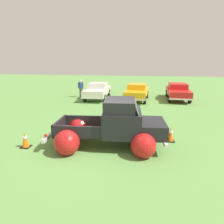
{
  "coord_description": "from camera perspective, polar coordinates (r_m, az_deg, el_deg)",
  "views": [
    {
      "loc": [
        1.56,
        -7.3,
        3.34
      ],
      "look_at": [
        0.0,
        1.36,
        1.05
      ],
      "focal_mm": 31.3,
      "sensor_mm": 36.0,
      "label": 1
    }
  ],
  "objects": [
    {
      "name": "spectator_0",
      "position": [
        18.98,
        -9.11,
        7.13
      ],
      "size": [
        0.53,
        0.35,
        1.66
      ],
      "rotation": [
        0.0,
        0.0,
        1.53
      ],
      "color": "gray",
      "rests_on": "ground"
    },
    {
      "name": "lane_cone_0",
      "position": [
        8.77,
        16.75,
        -6.28
      ],
      "size": [
        0.36,
        0.36,
        0.63
      ],
      "color": "black",
      "rests_on": "ground"
    },
    {
      "name": "vintage_pickup_truck",
      "position": [
        7.87,
        1.06,
        -4.59
      ],
      "size": [
        4.77,
        3.08,
        1.96
      ],
      "rotation": [
        0.0,
        0.0,
        0.09
      ],
      "color": "black",
      "rests_on": "ground"
    },
    {
      "name": "lane_cone_1",
      "position": [
        8.57,
        -24.04,
        -7.45
      ],
      "size": [
        0.36,
        0.36,
        0.63
      ],
      "color": "black",
      "rests_on": "ground"
    },
    {
      "name": "show_car_1",
      "position": [
        17.34,
        7.31,
        5.96
      ],
      "size": [
        2.05,
        4.33,
        1.43
      ],
      "rotation": [
        0.0,
        0.0,
        -1.63
      ],
      "color": "black",
      "rests_on": "ground"
    },
    {
      "name": "show_car_2",
      "position": [
        18.52,
        18.64,
        5.88
      ],
      "size": [
        1.89,
        4.62,
        1.43
      ],
      "rotation": [
        0.0,
        0.0,
        -1.59
      ],
      "color": "black",
      "rests_on": "ground"
    },
    {
      "name": "show_car_0",
      "position": [
        18.07,
        -4.2,
        6.41
      ],
      "size": [
        2.13,
        4.75,
        1.43
      ],
      "rotation": [
        0.0,
        0.0,
        -1.51
      ],
      "color": "black",
      "rests_on": "ground"
    },
    {
      "name": "ground_plane",
      "position": [
        8.18,
        -1.71,
        -9.53
      ],
      "size": [
        80.0,
        80.0,
        0.0
      ],
      "primitive_type": "plane",
      "color": "#609347"
    }
  ]
}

